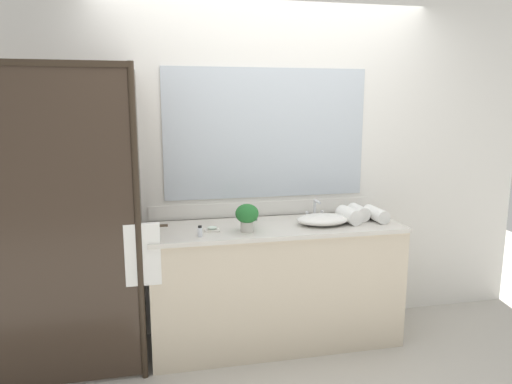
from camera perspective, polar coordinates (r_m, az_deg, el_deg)
The scene contains 13 objects.
ground_plane at distance 3.69m, azimuth 2.39°, elevation -17.76°, with size 8.00×8.00×0.00m, color #B7B2A8.
wall_back_with_mirror at distance 3.61m, azimuth 1.18°, elevation 3.52°, with size 4.40×0.06×2.60m.
vanity_cabinet at distance 3.50m, azimuth 2.41°, elevation -11.19°, with size 1.80×0.58×0.90m.
shower_enclosure at distance 3.07m, azimuth -20.16°, elevation -3.91°, with size 1.20×0.59×2.00m.
sink_basin at distance 3.40m, azimuth 8.16°, elevation -3.33°, with size 0.38×0.27×0.07m, color white.
faucet at distance 3.56m, azimuth 7.21°, elevation -2.50°, with size 0.17×0.13×0.15m.
potted_plant at distance 3.17m, azimuth -1.10°, elevation -2.88°, with size 0.16×0.16×0.19m.
soap_dish at distance 3.21m, azimuth -5.38°, elevation -4.55°, with size 0.10×0.07×0.04m.
amenity_bottle_body_wash at distance 3.49m, azimuth -0.04°, elevation -2.79°, with size 0.02×0.02×0.09m.
amenity_bottle_shampoo at distance 3.08m, azimuth -6.86°, elevation -4.82°, with size 0.03×0.03×0.07m.
rolled_towel_near_edge at distance 3.59m, azimuth 14.43°, elevation -2.63°, with size 0.10×0.10×0.25m, color white.
rolled_towel_middle at distance 3.60m, azimuth 12.38°, elevation -2.43°, with size 0.11×0.11×0.20m, color white.
rolled_towel_far_edge at distance 3.48m, azimuth 11.30°, elevation -2.79°, with size 0.11×0.11×0.21m, color white.
Camera 1 is at (-0.83, -3.14, 1.75)m, focal length 32.76 mm.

